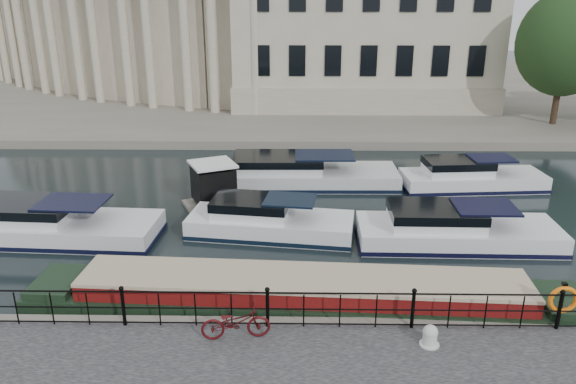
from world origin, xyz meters
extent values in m
plane|color=black|center=(0.00, 0.00, 0.00)|extent=(160.00, 160.00, 0.00)
cube|color=#6B665B|center=(0.00, 39.00, 0.28)|extent=(120.00, 42.00, 0.55)
cylinder|color=black|center=(-4.00, -2.25, 1.10)|extent=(0.10, 0.10, 1.10)
sphere|color=black|center=(-4.00, -2.25, 1.70)|extent=(0.14, 0.14, 0.14)
cylinder|color=black|center=(0.00, -2.25, 1.10)|extent=(0.10, 0.10, 1.10)
sphere|color=black|center=(0.00, -2.25, 1.70)|extent=(0.14, 0.14, 0.14)
cylinder|color=black|center=(4.00, -2.25, 1.10)|extent=(0.10, 0.10, 1.10)
sphere|color=black|center=(4.00, -2.25, 1.70)|extent=(0.14, 0.14, 0.14)
cylinder|color=black|center=(8.00, -2.25, 1.10)|extent=(0.10, 0.10, 1.10)
sphere|color=black|center=(8.00, -2.25, 1.70)|extent=(0.14, 0.14, 0.14)
cylinder|color=black|center=(0.00, -2.25, 1.60)|extent=(24.00, 0.05, 0.05)
cylinder|color=black|center=(0.00, -2.25, 1.10)|extent=(24.00, 0.04, 0.04)
cylinder|color=black|center=(0.00, -2.25, 0.63)|extent=(24.00, 0.04, 0.04)
cube|color=#ADA38C|center=(6.00, 33.00, 7.55)|extent=(20.00, 14.00, 14.00)
cube|color=#9E937F|center=(6.00, 33.00, 1.55)|extent=(20.30, 14.30, 2.00)
cube|color=#ADA38C|center=(-3.33, 29.02, 6.05)|extent=(5.73, 4.06, 11.00)
cylinder|color=#ADA38C|center=(-2.28, 26.16, 5.45)|extent=(0.70, 0.70, 9.80)
cylinder|color=#ADA38C|center=(-5.49, 26.87, 5.45)|extent=(0.70, 0.70, 9.80)
cube|color=#ADA38C|center=(-8.29, 30.44, 6.05)|extent=(5.90, 4.56, 11.00)
cylinder|color=#ADA38C|center=(-7.59, 27.47, 5.45)|extent=(0.70, 0.70, 9.80)
cylinder|color=#ADA38C|center=(-10.69, 28.56, 5.45)|extent=(0.70, 0.70, 9.80)
cube|color=#ADA38C|center=(-13.04, 32.44, 6.05)|extent=(5.99, 4.99, 11.00)
cylinder|color=#ADA38C|center=(-12.70, 29.41, 5.45)|extent=(0.70, 0.70, 9.80)
cylinder|color=#ADA38C|center=(-15.65, 30.87, 5.45)|extent=(0.70, 0.70, 9.80)
cube|color=#ADA38C|center=(-17.52, 35.00, 6.05)|extent=(5.99, 5.36, 11.00)
cylinder|color=#ADA38C|center=(-17.55, 31.95, 5.45)|extent=(0.70, 0.70, 9.80)
cylinder|color=#ADA38C|center=(-20.30, 33.75, 5.45)|extent=(0.70, 0.70, 9.80)
cube|color=#ADA38C|center=(-21.66, 38.07, 6.05)|extent=(5.91, 5.64, 11.00)
cylinder|color=#ADA38C|center=(-22.05, 35.05, 5.45)|extent=(0.70, 0.70, 9.80)
cylinder|color=#ADA38C|center=(-24.57, 37.16, 5.45)|extent=(0.70, 0.70, 9.80)
cube|color=#ADA38C|center=(-25.40, 41.62, 6.05)|extent=(5.74, 5.85, 11.00)
cylinder|color=#ADA38C|center=(-26.15, 38.67, 5.45)|extent=(0.70, 0.70, 9.80)
cylinder|color=#ADA38C|center=(-28.40, 41.06, 5.45)|extent=(0.70, 0.70, 9.80)
cube|color=#ADA38C|center=(-28.69, 45.59, 6.05)|extent=(5.49, 5.97, 11.00)
cube|color=#ADA38C|center=(-31.48, 49.93, 6.05)|extent=(5.16, 6.00, 11.00)
cube|color=#ADA38C|center=(-33.74, 54.56, 6.05)|extent=(4.76, 5.95, 11.00)
imported|color=#420B0E|center=(-0.82, -2.83, 1.04)|extent=(1.92, 0.89, 0.97)
cylinder|color=beige|center=(4.31, -3.07, 0.75)|extent=(0.38, 0.38, 0.40)
sphere|color=beige|center=(4.31, -3.07, 0.95)|extent=(0.40, 0.40, 0.40)
cylinder|color=beige|center=(4.31, -3.07, 0.57)|extent=(0.53, 0.53, 0.04)
cylinder|color=black|center=(8.09, -2.10, 1.20)|extent=(0.11, 0.11, 1.30)
cube|color=black|center=(8.09, -2.10, 1.85)|extent=(0.13, 0.13, 0.09)
torus|color=orange|center=(8.09, -2.18, 1.42)|extent=(0.83, 0.13, 0.83)
cube|color=black|center=(0.99, -0.56, 0.10)|extent=(17.15, 3.23, 1.02)
cube|color=#620E0E|center=(0.99, -0.56, 0.75)|extent=(13.72, 2.70, 0.80)
cube|color=tan|center=(0.99, -0.56, 1.15)|extent=(13.73, 2.77, 0.11)
cube|color=#6B665B|center=(-2.99, 8.30, 0.05)|extent=(3.21, 3.00, 0.21)
cube|color=black|center=(-2.99, 8.30, 1.10)|extent=(2.26, 2.26, 1.53)
cube|color=white|center=(-2.99, 8.30, 2.05)|extent=(2.49, 2.49, 0.10)
cube|color=silver|center=(-9.03, 4.76, 0.20)|extent=(8.70, 3.37, 1.20)
cube|color=black|center=(-9.03, 4.76, 0.12)|extent=(8.79, 3.40, 0.18)
cube|color=silver|center=(-10.06, 4.82, 1.05)|extent=(3.98, 2.58, 0.90)
cube|color=black|center=(-8.01, 4.70, 1.55)|extent=(2.68, 2.16, 0.08)
cube|color=white|center=(-0.25, 5.23, 0.20)|extent=(6.88, 3.26, 1.20)
cube|color=black|center=(-0.25, 5.23, 0.12)|extent=(6.95, 3.29, 0.18)
cube|color=white|center=(-1.04, 5.34, 1.05)|extent=(3.22, 2.34, 0.90)
cube|color=black|center=(0.53, 5.12, 1.55)|extent=(2.20, 1.92, 0.08)
cube|color=white|center=(7.10, 4.47, 0.20)|extent=(7.78, 2.86, 1.20)
cube|color=black|center=(7.10, 4.47, 0.12)|extent=(7.85, 2.88, 0.18)
cube|color=white|center=(6.17, 4.49, 1.05)|extent=(3.52, 2.29, 0.90)
cube|color=black|center=(8.03, 4.45, 1.55)|extent=(2.35, 1.94, 0.08)
cube|color=silver|center=(1.02, 11.52, 0.20)|extent=(9.81, 3.14, 1.20)
cube|color=black|center=(1.02, 11.52, 0.12)|extent=(9.91, 3.17, 0.18)
cube|color=silver|center=(-0.16, 11.51, 1.05)|extent=(4.43, 2.53, 0.90)
cube|color=black|center=(2.19, 11.54, 1.55)|extent=(2.96, 2.15, 0.08)
cube|color=white|center=(9.61, 11.06, 0.20)|extent=(7.15, 2.89, 1.20)
cube|color=black|center=(9.61, 11.06, 0.12)|extent=(7.23, 2.92, 0.18)
cube|color=white|center=(8.78, 11.00, 1.05)|extent=(3.29, 2.16, 0.90)
cube|color=black|center=(10.45, 11.13, 1.55)|extent=(2.22, 1.80, 0.08)
cylinder|color=black|center=(18.78, 23.29, 2.03)|extent=(0.44, 0.44, 2.95)
ellipsoid|color=black|center=(18.78, 23.29, 6.04)|extent=(6.42, 6.42, 7.09)
sphere|color=black|center=(19.38, 22.89, 5.19)|extent=(4.73, 4.73, 4.73)
camera|label=1|loc=(0.78, -15.70, 9.37)|focal=35.00mm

